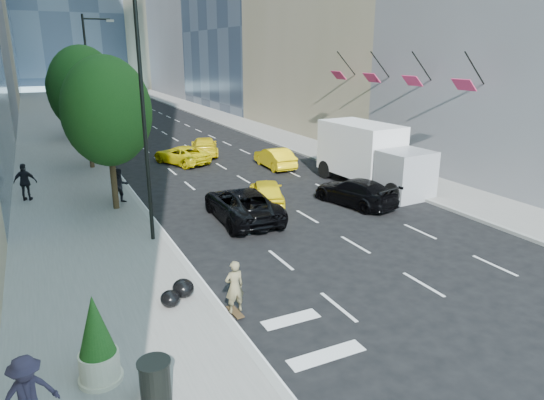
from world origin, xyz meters
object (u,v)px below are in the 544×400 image
black_sedan_mercedes (355,192)px  box_truck (371,156)px  trash_can (155,383)px  planter_shrub (97,341)px  city_bus (112,115)px  skateboarder (235,290)px  black_sedan_lincoln (242,204)px

black_sedan_mercedes → box_truck: 4.15m
box_truck → trash_can: 20.71m
black_sedan_mercedes → box_truck: box_truck is taller
box_truck → planter_shrub: 20.65m
city_bus → skateboarder: bearing=-96.2°
black_sedan_lincoln → box_truck: (9.18, 2.24, 1.07)m
city_bus → trash_can: city_bus is taller
planter_shrub → skateboarder: bearing=21.5°
black_sedan_lincoln → black_sedan_mercedes: 6.21m
skateboarder → black_sedan_mercedes: 12.39m
black_sedan_mercedes → city_bus: (-7.40, 31.41, 0.81)m
skateboarder → city_bus: bearing=-97.4°
skateboarder → city_bus: (2.40, 38.99, 0.67)m
black_sedan_lincoln → trash_can: 12.88m
black_sedan_lincoln → planter_shrub: size_ratio=2.46×
city_bus → planter_shrub: 41.13m
black_sedan_mercedes → black_sedan_lincoln: bearing=-16.5°
planter_shrub → trash_can: bearing=-53.7°
skateboarder → black_sedan_lincoln: (3.60, 8.00, -0.06)m
skateboarder → trash_can: (-3.10, -3.00, -0.17)m
skateboarder → box_truck: box_truck is taller
black_sedan_mercedes → box_truck: bearing=-150.9°
trash_can → skateboarder: bearing=44.0°
black_sedan_lincoln → trash_can: bearing=61.5°
box_truck → planter_shrub: size_ratio=3.42×
skateboarder → box_truck: (12.78, 10.24, 1.01)m
trash_can → planter_shrub: planter_shrub is taller
trash_can → city_bus: bearing=82.5°
skateboarder → black_sedan_lincoln: skateboarder is taller
black_sedan_lincoln → planter_shrub: (-7.72, -9.62, 0.45)m
skateboarder → box_truck: 16.40m
black_sedan_lincoln → black_sedan_mercedes: bearing=178.9°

